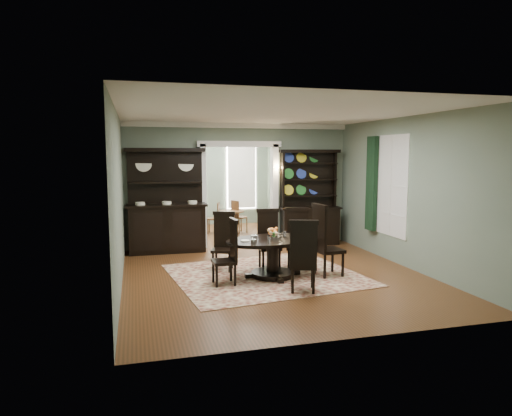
{
  "coord_description": "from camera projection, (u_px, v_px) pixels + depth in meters",
  "views": [
    {
      "loc": [
        -2.48,
        -7.9,
        2.27
      ],
      "look_at": [
        -0.21,
        0.6,
        1.22
      ],
      "focal_mm": 32.0,
      "sensor_mm": 36.0,
      "label": 1
    }
  ],
  "objects": [
    {
      "name": "wall_sconce",
      "position": [
        278.0,
        169.0,
        11.23
      ],
      "size": [
        0.27,
        0.21,
        0.21
      ],
      "color": "gold",
      "rests_on": "back_wall_right"
    },
    {
      "name": "sideboard",
      "position": [
        167.0,
        216.0,
        10.54
      ],
      "size": [
        1.82,
        0.65,
        2.4
      ],
      "rotation": [
        0.0,
        0.0,
        -0.01
      ],
      "color": "black",
      "rests_on": "floor"
    },
    {
      "name": "chair_end_right",
      "position": [
        324.0,
        239.0,
        8.41
      ],
      "size": [
        0.52,
        0.54,
        1.35
      ],
      "rotation": [
        0.0,
        0.0,
        -1.47
      ],
      "color": "black",
      "rests_on": "rug"
    },
    {
      "name": "chair_far_right",
      "position": [
        297.0,
        236.0,
        9.1
      ],
      "size": [
        0.56,
        0.54,
        1.2
      ],
      "rotation": [
        0.0,
        0.0,
        2.79
      ],
      "color": "black",
      "rests_on": "rug"
    },
    {
      "name": "chair_near",
      "position": [
        303.0,
        255.0,
        7.38
      ],
      "size": [
        0.56,
        0.55,
        1.22
      ],
      "rotation": [
        0.0,
        0.0,
        -0.32
      ],
      "color": "black",
      "rests_on": "rug"
    },
    {
      "name": "rug",
      "position": [
        265.0,
        275.0,
        8.54
      ],
      "size": [
        3.68,
        3.38,
        0.01
      ],
      "primitive_type": "cube",
      "rotation": [
        0.0,
        0.0,
        0.13
      ],
      "color": "maroon",
      "rests_on": "floor"
    },
    {
      "name": "parlor_table",
      "position": [
        231.0,
        219.0,
        12.82
      ],
      "size": [
        0.73,
        0.73,
        0.67
      ],
      "color": "#553418",
      "rests_on": "parlor_floor"
    },
    {
      "name": "dining_table",
      "position": [
        273.0,
        250.0,
        8.4
      ],
      "size": [
        1.99,
        1.96,
        0.71
      ],
      "rotation": [
        0.0,
        0.0,
        0.19
      ],
      "color": "black",
      "rests_on": "rug"
    },
    {
      "name": "chair_far_mid",
      "position": [
        269.0,
        237.0,
        9.05
      ],
      "size": [
        0.46,
        0.44,
        1.18
      ],
      "rotation": [
        0.0,
        0.0,
        3.08
      ],
      "color": "black",
      "rests_on": "rug"
    },
    {
      "name": "doorway_trim",
      "position": [
        239.0,
        180.0,
        11.17
      ],
      "size": [
        2.08,
        0.25,
        2.57
      ],
      "color": "white",
      "rests_on": "floor"
    },
    {
      "name": "parlor_chair_left",
      "position": [
        215.0,
        217.0,
        13.03
      ],
      "size": [
        0.41,
        0.4,
        0.88
      ],
      "rotation": [
        0.0,
        0.0,
        1.24
      ],
      "color": "#553418",
      "rests_on": "parlor_floor"
    },
    {
      "name": "parlor",
      "position": [
        220.0,
        179.0,
        13.61
      ],
      "size": [
        3.51,
        3.5,
        3.01
      ],
      "color": "brown",
      "rests_on": "ground"
    },
    {
      "name": "parlor_chair_right",
      "position": [
        238.0,
        215.0,
        13.1
      ],
      "size": [
        0.45,
        0.44,
        0.94
      ],
      "rotation": [
        0.0,
        0.0,
        -1.17
      ],
      "color": "#553418",
      "rests_on": "parlor_floor"
    },
    {
      "name": "welsh_dresser",
      "position": [
        309.0,
        210.0,
        11.46
      ],
      "size": [
        1.57,
        0.7,
        2.37
      ],
      "rotation": [
        0.0,
        0.0,
        -0.1
      ],
      "color": "black",
      "rests_on": "floor"
    },
    {
      "name": "chair_end_left",
      "position": [
        229.0,
        250.0,
        7.89
      ],
      "size": [
        0.41,
        0.45,
        1.16
      ],
      "rotation": [
        0.0,
        0.0,
        1.59
      ],
      "color": "black",
      "rests_on": "rug"
    },
    {
      "name": "centerpiece",
      "position": [
        275.0,
        235.0,
        8.43
      ],
      "size": [
        1.27,
        0.82,
        0.21
      ],
      "color": "white",
      "rests_on": "dining_table"
    },
    {
      "name": "chair_far_left",
      "position": [
        223.0,
        239.0,
        8.92
      ],
      "size": [
        0.54,
        0.53,
        1.15
      ],
      "rotation": [
        0.0,
        0.0,
        2.77
      ],
      "color": "black",
      "rests_on": "rug"
    },
    {
      "name": "right_window",
      "position": [
        382.0,
        185.0,
        9.87
      ],
      "size": [
        0.15,
        1.47,
        2.12
      ],
      "color": "white",
      "rests_on": "wall_right"
    },
    {
      "name": "room",
      "position": [
        275.0,
        192.0,
        8.34
      ],
      "size": [
        5.51,
        6.01,
        3.01
      ],
      "color": "brown",
      "rests_on": "ground"
    }
  ]
}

